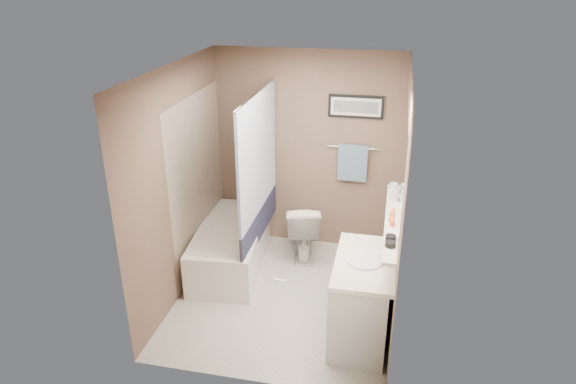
% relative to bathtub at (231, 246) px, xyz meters
% --- Properties ---
extents(ground, '(2.50, 2.50, 0.00)m').
position_rel_bathtub_xyz_m(ground, '(0.75, -0.48, -0.25)').
color(ground, beige).
rests_on(ground, ground).
extents(ceiling, '(2.20, 2.50, 0.04)m').
position_rel_bathtub_xyz_m(ceiling, '(0.75, -0.48, 2.13)').
color(ceiling, silver).
rests_on(ceiling, wall_back).
extents(wall_back, '(2.20, 0.04, 2.40)m').
position_rel_bathtub_xyz_m(wall_back, '(0.75, 0.75, 0.95)').
color(wall_back, brown).
rests_on(wall_back, ground).
extents(wall_front, '(2.20, 0.04, 2.40)m').
position_rel_bathtub_xyz_m(wall_front, '(0.75, -1.71, 0.95)').
color(wall_front, brown).
rests_on(wall_front, ground).
extents(wall_left, '(0.04, 2.50, 2.40)m').
position_rel_bathtub_xyz_m(wall_left, '(-0.33, -0.48, 0.95)').
color(wall_left, brown).
rests_on(wall_left, ground).
extents(wall_right, '(0.04, 2.50, 2.40)m').
position_rel_bathtub_xyz_m(wall_right, '(1.83, -0.48, 0.95)').
color(wall_right, brown).
rests_on(wall_right, ground).
extents(tile_surround, '(0.02, 1.55, 2.00)m').
position_rel_bathtub_xyz_m(tile_surround, '(-0.34, 0.02, 0.75)').
color(tile_surround, tan).
rests_on(tile_surround, wall_left).
extents(curtain_rod, '(0.02, 1.55, 0.02)m').
position_rel_bathtub_xyz_m(curtain_rod, '(0.35, 0.02, 1.80)').
color(curtain_rod, silver).
rests_on(curtain_rod, wall_left).
extents(curtain_upper, '(0.03, 1.45, 1.28)m').
position_rel_bathtub_xyz_m(curtain_upper, '(0.35, 0.02, 1.15)').
color(curtain_upper, white).
rests_on(curtain_upper, curtain_rod).
extents(curtain_lower, '(0.03, 1.45, 0.36)m').
position_rel_bathtub_xyz_m(curtain_lower, '(0.35, 0.02, 0.33)').
color(curtain_lower, '#252646').
rests_on(curtain_lower, curtain_rod).
extents(mirror, '(0.02, 1.60, 1.00)m').
position_rel_bathtub_xyz_m(mirror, '(1.84, -0.63, 1.37)').
color(mirror, silver).
rests_on(mirror, wall_right).
extents(shelf, '(0.12, 1.60, 0.03)m').
position_rel_bathtub_xyz_m(shelf, '(1.79, -0.63, 0.85)').
color(shelf, silver).
rests_on(shelf, wall_right).
extents(towel_bar, '(0.60, 0.02, 0.02)m').
position_rel_bathtub_xyz_m(towel_bar, '(1.30, 0.73, 1.05)').
color(towel_bar, silver).
rests_on(towel_bar, wall_back).
extents(towel, '(0.34, 0.05, 0.44)m').
position_rel_bathtub_xyz_m(towel, '(1.30, 0.71, 0.87)').
color(towel, '#89B1C7').
rests_on(towel, towel_bar).
extents(art_frame, '(0.62, 0.02, 0.26)m').
position_rel_bathtub_xyz_m(art_frame, '(1.30, 0.75, 1.53)').
color(art_frame, black).
rests_on(art_frame, wall_back).
extents(art_mat, '(0.56, 0.00, 0.20)m').
position_rel_bathtub_xyz_m(art_mat, '(1.30, 0.74, 1.53)').
color(art_mat, white).
rests_on(art_mat, art_frame).
extents(art_image, '(0.50, 0.00, 0.13)m').
position_rel_bathtub_xyz_m(art_image, '(1.30, 0.73, 1.53)').
color(art_image, '#595959').
rests_on(art_image, art_mat).
extents(door, '(0.80, 0.02, 2.00)m').
position_rel_bathtub_xyz_m(door, '(1.30, -1.72, 0.75)').
color(door, silver).
rests_on(door, wall_front).
extents(door_handle, '(0.10, 0.02, 0.02)m').
position_rel_bathtub_xyz_m(door_handle, '(0.97, -1.67, 0.75)').
color(door_handle, silver).
rests_on(door_handle, door).
extents(bathtub, '(0.85, 1.56, 0.50)m').
position_rel_bathtub_xyz_m(bathtub, '(0.00, 0.00, 0.00)').
color(bathtub, white).
rests_on(bathtub, ground).
extents(tub_rim, '(0.56, 1.36, 0.02)m').
position_rel_bathtub_xyz_m(tub_rim, '(-0.00, 0.00, 0.25)').
color(tub_rim, white).
rests_on(tub_rim, bathtub).
extents(toilet, '(0.53, 0.75, 0.70)m').
position_rel_bathtub_xyz_m(toilet, '(0.77, 0.41, 0.10)').
color(toilet, white).
rests_on(toilet, ground).
extents(vanity, '(0.57, 0.94, 0.80)m').
position_rel_bathtub_xyz_m(vanity, '(1.60, -0.97, 0.15)').
color(vanity, silver).
rests_on(vanity, ground).
extents(countertop, '(0.54, 0.96, 0.04)m').
position_rel_bathtub_xyz_m(countertop, '(1.59, -0.97, 0.57)').
color(countertop, white).
rests_on(countertop, vanity).
extents(sink_basin, '(0.34, 0.34, 0.01)m').
position_rel_bathtub_xyz_m(sink_basin, '(1.58, -0.97, 0.60)').
color(sink_basin, white).
rests_on(sink_basin, countertop).
extents(faucet_spout, '(0.02, 0.02, 0.10)m').
position_rel_bathtub_xyz_m(faucet_spout, '(1.78, -0.97, 0.64)').
color(faucet_spout, silver).
rests_on(faucet_spout, countertop).
extents(faucet_knob, '(0.05, 0.05, 0.05)m').
position_rel_bathtub_xyz_m(faucet_knob, '(1.78, -0.87, 0.62)').
color(faucet_knob, silver).
rests_on(faucet_knob, countertop).
extents(candle_bowl_near, '(0.09, 0.09, 0.04)m').
position_rel_bathtub_xyz_m(candle_bowl_near, '(1.79, -1.16, 0.89)').
color(candle_bowl_near, black).
rests_on(candle_bowl_near, shelf).
extents(candle_bowl_far, '(0.09, 0.09, 0.04)m').
position_rel_bathtub_xyz_m(candle_bowl_far, '(1.79, -1.05, 0.89)').
color(candle_bowl_far, black).
rests_on(candle_bowl_far, shelf).
extents(hair_brush_front, '(0.06, 0.22, 0.04)m').
position_rel_bathtub_xyz_m(hair_brush_front, '(1.79, -0.70, 0.89)').
color(hair_brush_front, '#E14B1F').
rests_on(hair_brush_front, shelf).
extents(hair_brush_back, '(0.05, 0.22, 0.04)m').
position_rel_bathtub_xyz_m(hair_brush_back, '(1.79, -0.62, 0.89)').
color(hair_brush_back, '#D0611D').
rests_on(hair_brush_back, shelf).
extents(pink_comb, '(0.03, 0.16, 0.01)m').
position_rel_bathtub_xyz_m(pink_comb, '(1.79, -0.44, 0.87)').
color(pink_comb, '#FE9BCF').
rests_on(pink_comb, shelf).
extents(glass_jar, '(0.08, 0.08, 0.10)m').
position_rel_bathtub_xyz_m(glass_jar, '(1.79, -0.04, 0.92)').
color(glass_jar, silver).
rests_on(glass_jar, shelf).
extents(soap_bottle, '(0.08, 0.08, 0.16)m').
position_rel_bathtub_xyz_m(soap_bottle, '(1.79, -0.23, 0.95)').
color(soap_bottle, '#999999').
rests_on(soap_bottle, shelf).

